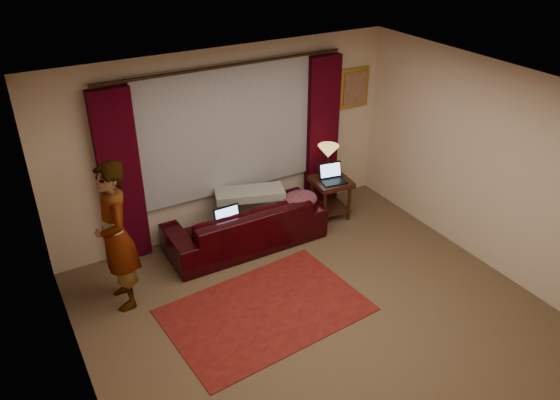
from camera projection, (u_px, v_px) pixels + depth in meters
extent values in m
cube|color=brown|center=(325.00, 324.00, 6.18)|extent=(5.00, 5.00, 0.01)
cube|color=silver|center=(336.00, 104.00, 4.92)|extent=(5.00, 5.00, 0.02)
cube|color=beige|center=(226.00, 143.00, 7.45)|extent=(5.00, 0.02, 2.60)
cube|color=beige|center=(541.00, 396.00, 3.65)|extent=(5.00, 0.02, 2.60)
cube|color=beige|center=(78.00, 306.00, 4.46)|extent=(0.02, 5.00, 2.60)
cube|color=beige|center=(500.00, 172.00, 6.64)|extent=(0.02, 5.00, 2.60)
cube|color=#95959C|center=(228.00, 130.00, 7.30)|extent=(2.50, 0.05, 1.80)
cube|color=#34010D|center=(121.00, 178.00, 6.77)|extent=(0.50, 0.14, 2.30)
cube|color=#34010D|center=(322.00, 133.00, 8.07)|extent=(0.50, 0.14, 2.30)
cylinder|color=black|center=(226.00, 66.00, 6.84)|extent=(0.04, 0.04, 3.40)
cube|color=#B08B2D|center=(354.00, 88.00, 8.12)|extent=(0.50, 0.04, 0.60)
imported|color=black|center=(245.00, 217.00, 7.40)|extent=(2.18, 0.95, 0.88)
cube|color=gray|center=(249.00, 178.00, 7.41)|extent=(1.02, 0.66, 0.11)
ellipsoid|color=brown|center=(299.00, 200.00, 7.56)|extent=(0.64, 0.56, 0.23)
cube|color=maroon|center=(266.00, 310.00, 6.37)|extent=(2.36, 1.67, 0.01)
cube|color=black|center=(330.00, 198.00, 8.14)|extent=(0.59, 0.59, 0.61)
imported|color=gray|center=(116.00, 237.00, 6.10)|extent=(0.54, 0.54, 1.81)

